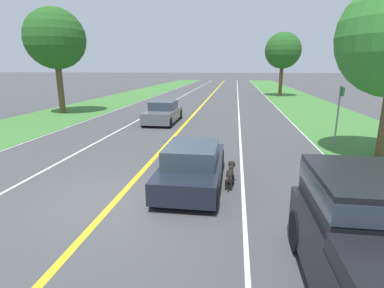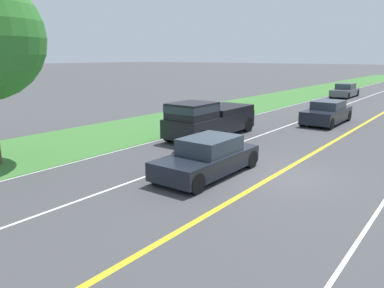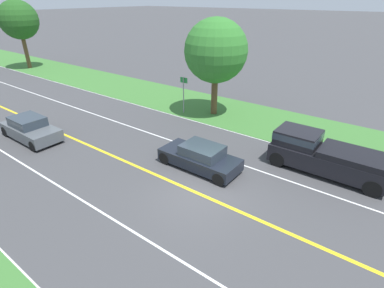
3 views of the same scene
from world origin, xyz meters
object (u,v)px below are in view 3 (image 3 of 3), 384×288
Objects in this scene: roadside_tree_right_near at (216,51)px; street_sign at (184,91)px; oncoming_car at (30,129)px; ego_car at (200,157)px; pickup_truck at (323,154)px; dog at (212,151)px; roadside_tree_right_far at (19,20)px.

street_sign is at bearing 120.86° from roadside_tree_right_near.
oncoming_car is 13.17m from roadside_tree_right_near.
pickup_truck reaches higher than ego_car.
dog is 8.23m from roadside_tree_right_near.
street_sign is (5.98, 5.81, 1.11)m from ego_car.
roadside_tree_right_near is at bearing -59.14° from street_sign.
ego_car is 11.09m from oncoming_car.
dog is at bearing 0.90° from ego_car.
pickup_truck is 36.55m from roadside_tree_right_far.
pickup_truck is (3.49, -5.11, 0.34)m from ego_car.
street_sign is at bearing 153.42° from oncoming_car.
roadside_tree_right_near is at bearing 28.13° from ego_car.
street_sign reaches higher than pickup_truck.
dog is 0.42× the size of street_sign.
ego_car reaches higher than dog.
ego_car is at bearing 108.21° from oncoming_car.
oncoming_car is (-4.64, 10.51, 0.20)m from dog.
oncoming_car is (-3.46, 10.53, 0.04)m from ego_car.
oncoming_car is at bearing 147.76° from roadside_tree_right_near.
roadside_tree_right_far is (-0.30, 27.17, 0.92)m from roadside_tree_right_near.
oncoming_car is 0.55× the size of roadside_tree_right_far.
pickup_truck reaches higher than dog.
ego_car is at bearing 124.36° from pickup_truck.
roadside_tree_right_near reaches higher than street_sign.
street_sign is (2.49, 10.91, 0.76)m from pickup_truck.
street_sign is at bearing 44.16° from ego_car.
roadside_tree_right_far reaches higher than dog.
street_sign is (4.80, 5.79, 1.27)m from dog.
dog is at bearing 113.82° from oncoming_car.
roadside_tree_right_far is at bearing 77.51° from ego_car.
roadside_tree_right_far reaches higher than roadside_tree_right_near.
roadside_tree_right_far reaches higher than oncoming_car.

